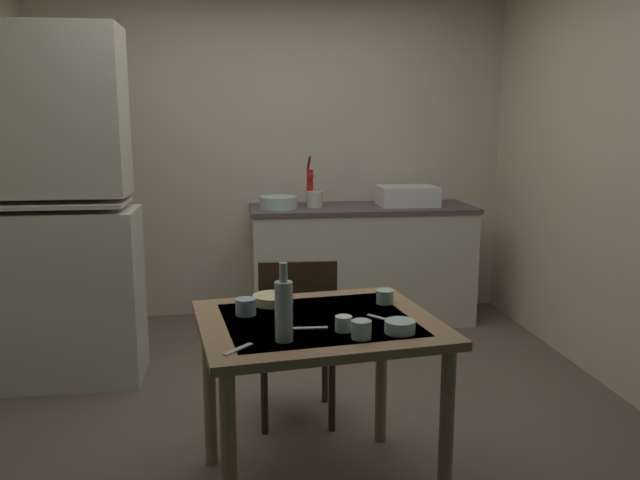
% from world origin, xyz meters
% --- Properties ---
extents(ground_plane, '(4.69, 4.69, 0.00)m').
position_xyz_m(ground_plane, '(0.00, 0.00, 0.00)').
color(ground_plane, brown).
extents(wall_back, '(3.79, 0.10, 2.59)m').
position_xyz_m(wall_back, '(0.00, 1.86, 1.29)').
color(wall_back, beige).
rests_on(wall_back, ground).
extents(wall_right, '(0.10, 3.72, 2.59)m').
position_xyz_m(wall_right, '(1.89, 0.00, 1.29)').
color(wall_right, beige).
rests_on(wall_right, ground).
extents(hutch_cabinet, '(0.93, 0.46, 2.08)m').
position_xyz_m(hutch_cabinet, '(-1.36, 0.54, 0.97)').
color(hutch_cabinet, beige).
rests_on(hutch_cabinet, ground).
extents(counter_cabinet, '(1.71, 0.64, 0.91)m').
position_xyz_m(counter_cabinet, '(0.64, 1.49, 0.45)').
color(counter_cabinet, beige).
rests_on(counter_cabinet, ground).
extents(sink_basin, '(0.44, 0.34, 0.15)m').
position_xyz_m(sink_basin, '(1.00, 1.49, 0.98)').
color(sink_basin, white).
rests_on(sink_basin, counter_cabinet).
extents(hand_pump, '(0.05, 0.27, 0.39)m').
position_xyz_m(hand_pump, '(0.25, 1.53, 1.08)').
color(hand_pump, '#B21E19').
rests_on(hand_pump, counter_cabinet).
extents(mixing_bowl_counter, '(0.28, 0.28, 0.09)m').
position_xyz_m(mixing_bowl_counter, '(0.00, 1.44, 0.95)').
color(mixing_bowl_counter, '#ADD1C1').
rests_on(mixing_bowl_counter, counter_cabinet).
extents(stoneware_crock, '(0.12, 0.12, 0.12)m').
position_xyz_m(stoneware_crock, '(0.28, 1.47, 0.97)').
color(stoneware_crock, beige).
rests_on(stoneware_crock, counter_cabinet).
extents(dining_table, '(1.05, 0.94, 0.76)m').
position_xyz_m(dining_table, '(0.01, -0.83, 0.65)').
color(dining_table, '#946E4D').
rests_on(dining_table, ground).
extents(chair_far_side, '(0.41, 0.41, 0.89)m').
position_xyz_m(chair_far_side, '(-0.02, -0.19, 0.47)').
color(chair_far_side, '#39211A').
rests_on(chair_far_side, ground).
extents(serving_bowl_wide, '(0.12, 0.12, 0.05)m').
position_xyz_m(serving_bowl_wide, '(0.30, -1.04, 0.79)').
color(serving_bowl_wide, '#ADD1C1').
rests_on(serving_bowl_wide, dining_table).
extents(soup_bowl_small, '(0.18, 0.18, 0.04)m').
position_xyz_m(soup_bowl_small, '(-0.16, -0.59, 0.78)').
color(soup_bowl_small, beige).
rests_on(soup_bowl_small, dining_table).
extents(mug_dark, '(0.07, 0.07, 0.07)m').
position_xyz_m(mug_dark, '(0.14, -1.08, 0.80)').
color(mug_dark, '#ADD1C1').
rests_on(mug_dark, dining_table).
extents(teacup_mint, '(0.08, 0.08, 0.06)m').
position_xyz_m(teacup_mint, '(0.33, -0.64, 0.79)').
color(teacup_mint, '#ADD1C1').
rests_on(teacup_mint, dining_table).
extents(teacup_cream, '(0.07, 0.07, 0.06)m').
position_xyz_m(teacup_cream, '(0.09, -0.99, 0.79)').
color(teacup_cream, white).
rests_on(teacup_cream, dining_table).
extents(mug_tall, '(0.08, 0.08, 0.07)m').
position_xyz_m(mug_tall, '(-0.28, -0.74, 0.80)').
color(mug_tall, '#9EB2C6').
rests_on(mug_tall, dining_table).
extents(glass_bottle, '(0.07, 0.07, 0.29)m').
position_xyz_m(glass_bottle, '(-0.15, -1.07, 0.88)').
color(glass_bottle, '#B7BCC1').
rests_on(glass_bottle, dining_table).
extents(table_knife, '(0.12, 0.14, 0.00)m').
position_xyz_m(table_knife, '(0.27, -0.87, 0.77)').
color(table_knife, silver).
rests_on(table_knife, dining_table).
extents(teaspoon_near_bowl, '(0.11, 0.12, 0.00)m').
position_xyz_m(teaspoon_near_bowl, '(-0.31, -1.15, 0.77)').
color(teaspoon_near_bowl, beige).
rests_on(teaspoon_near_bowl, dining_table).
extents(teaspoon_by_cup, '(0.16, 0.03, 0.00)m').
position_xyz_m(teaspoon_by_cup, '(-0.05, -0.95, 0.77)').
color(teaspoon_by_cup, beige).
rests_on(teaspoon_by_cup, dining_table).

